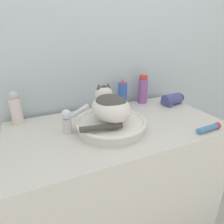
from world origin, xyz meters
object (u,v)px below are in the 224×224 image
object	(u,v)px
cream_tube	(209,128)
hair_dryer	(172,100)
spray_bottle_trigger	(122,94)
faucet	(69,119)
lotion_bottle_white	(16,108)
mouthwash_bottle	(143,90)
cat	(110,105)

from	to	relation	value
cream_tube	hair_dryer	size ratio (longest dim) A/B	0.97
spray_bottle_trigger	faucet	bearing A→B (deg)	-151.22
lotion_bottle_white	hair_dryer	xyz separation A→B (m)	(0.99, -0.12, -0.06)
lotion_bottle_white	hair_dryer	world-z (taller)	lotion_bottle_white
spray_bottle_trigger	hair_dryer	bearing A→B (deg)	-20.43
mouthwash_bottle	spray_bottle_trigger	size ratio (longest dim) A/B	1.07
mouthwash_bottle	lotion_bottle_white	distance (m)	0.82
cat	hair_dryer	size ratio (longest dim) A/B	1.83
cream_tube	hair_dryer	world-z (taller)	hair_dryer
cat	hair_dryer	world-z (taller)	cat
mouthwash_bottle	lotion_bottle_white	world-z (taller)	mouthwash_bottle
cat	lotion_bottle_white	distance (m)	0.52
lotion_bottle_white	hair_dryer	size ratio (longest dim) A/B	1.20
mouthwash_bottle	spray_bottle_trigger	distance (m)	0.16
cat	cream_tube	world-z (taller)	cat
faucet	mouthwash_bottle	bearing A→B (deg)	36.69
cat	spray_bottle_trigger	xyz separation A→B (m)	(0.22, 0.28, -0.05)
spray_bottle_trigger	hair_dryer	xyz separation A→B (m)	(0.33, -0.12, -0.05)
cat	faucet	world-z (taller)	cat
mouthwash_bottle	cat	bearing A→B (deg)	-144.02
cat	cream_tube	distance (m)	0.53
faucet	hair_dryer	bearing A→B (deg)	23.34
cat	cream_tube	bearing A→B (deg)	-115.57
mouthwash_bottle	faucet	bearing A→B (deg)	-158.34
cat	cream_tube	xyz separation A→B (m)	(0.46, -0.24, -0.12)
cat	mouthwash_bottle	size ratio (longest dim) A/B	1.45
cat	hair_dryer	bearing A→B (deg)	-72.30
cream_tube	hair_dryer	xyz separation A→B (m)	(0.09, 0.39, 0.02)
lotion_bottle_white	cream_tube	bearing A→B (deg)	-29.78
cat	mouthwash_bottle	xyz separation A→B (m)	(0.38, 0.28, -0.04)
spray_bottle_trigger	cat	bearing A→B (deg)	-128.35
lotion_bottle_white	hair_dryer	bearing A→B (deg)	-7.05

